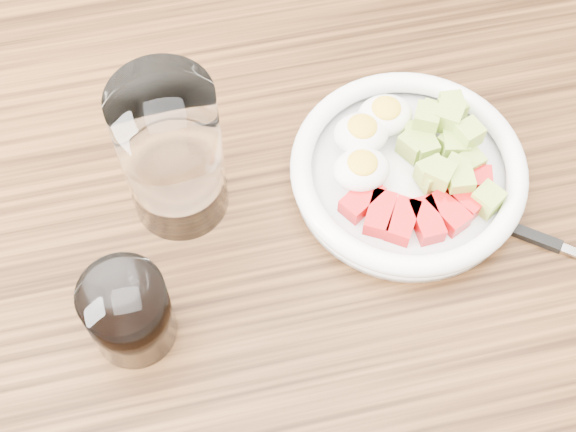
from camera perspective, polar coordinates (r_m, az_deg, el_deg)
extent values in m
plane|color=brown|center=(1.51, 0.47, -15.08)|extent=(4.00, 4.00, 0.00)
cube|color=#573417|center=(0.80, 0.86, -2.21)|extent=(1.50, 0.90, 0.04)
cylinder|color=white|center=(0.82, 8.42, 2.73)|extent=(0.23, 0.23, 0.01)
torus|color=white|center=(0.80, 8.58, 3.37)|extent=(0.24, 0.24, 0.02)
cube|color=red|center=(0.78, 5.28, 1.15)|extent=(0.05, 0.04, 0.02)
cube|color=red|center=(0.77, 6.56, 0.16)|extent=(0.04, 0.05, 0.02)
cube|color=red|center=(0.77, 8.16, -0.35)|extent=(0.04, 0.05, 0.02)
cube|color=red|center=(0.78, 9.82, -0.31)|extent=(0.03, 0.04, 0.02)
cube|color=red|center=(0.78, 11.26, 0.27)|extent=(0.04, 0.05, 0.02)
cube|color=red|center=(0.79, 12.27, 1.29)|extent=(0.04, 0.05, 0.02)
cube|color=red|center=(0.81, 12.72, 2.57)|extent=(0.05, 0.03, 0.02)
ellipsoid|color=white|center=(0.80, 5.24, 5.86)|extent=(0.06, 0.05, 0.03)
ellipsoid|color=yellow|center=(0.79, 5.31, 6.37)|extent=(0.03, 0.03, 0.01)
ellipsoid|color=white|center=(0.82, 6.92, 7.12)|extent=(0.06, 0.05, 0.03)
ellipsoid|color=yellow|center=(0.81, 7.01, 7.62)|extent=(0.03, 0.03, 0.01)
ellipsoid|color=white|center=(0.78, 5.25, 3.31)|extent=(0.06, 0.05, 0.03)
ellipsoid|color=yellow|center=(0.77, 5.32, 3.79)|extent=(0.03, 0.03, 0.01)
cube|color=#A6BB48|center=(0.82, 11.59, 7.43)|extent=(0.03, 0.03, 0.02)
cube|color=#A6BB48|center=(0.81, 12.92, 3.76)|extent=(0.03, 0.03, 0.02)
cube|color=#A6BB48|center=(0.83, 11.53, 7.70)|extent=(0.02, 0.02, 0.02)
cube|color=#A6BB48|center=(0.82, 11.77, 4.90)|extent=(0.03, 0.03, 0.03)
cube|color=#A6BB48|center=(0.81, 9.78, 4.81)|extent=(0.02, 0.02, 0.02)
cube|color=#A6BB48|center=(0.82, 8.91, 5.83)|extent=(0.02, 0.02, 0.02)
cube|color=#A6BB48|center=(0.81, 12.73, 5.72)|extent=(0.03, 0.03, 0.02)
cube|color=#A6BB48|center=(0.79, 10.20, 2.91)|extent=(0.03, 0.03, 0.03)
cube|color=#A6BB48|center=(0.80, 11.80, 3.25)|extent=(0.03, 0.03, 0.02)
cube|color=#A6BB48|center=(0.84, 10.18, 7.13)|extent=(0.03, 0.03, 0.02)
cube|color=#A6BB48|center=(0.78, 10.72, 2.91)|extent=(0.03, 0.03, 0.02)
cube|color=#A6BB48|center=(0.82, 11.49, 5.08)|extent=(0.03, 0.03, 0.02)
cube|color=#A6BB48|center=(0.79, 12.11, 2.41)|extent=(0.03, 0.03, 0.02)
cube|color=#A6BB48|center=(0.81, 8.95, 5.05)|extent=(0.04, 0.04, 0.03)
cube|color=#A6BB48|center=(0.81, 9.84, 6.87)|extent=(0.03, 0.03, 0.02)
cube|color=#A6BB48|center=(0.79, 13.99, 1.13)|extent=(0.03, 0.03, 0.02)
cube|color=#A6BB48|center=(0.81, 11.33, 6.94)|extent=(0.04, 0.04, 0.03)
cube|color=black|center=(0.81, 16.12, -1.06)|extent=(0.07, 0.06, 0.01)
cylinder|color=white|center=(0.74, -8.27, 4.41)|extent=(0.09, 0.09, 0.17)
cylinder|color=white|center=(0.72, -11.26, -6.74)|extent=(0.08, 0.08, 0.09)
cylinder|color=black|center=(0.72, -11.23, -6.80)|extent=(0.07, 0.07, 0.07)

